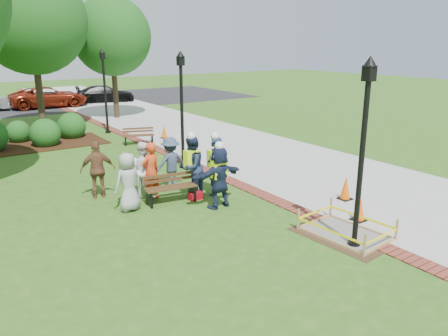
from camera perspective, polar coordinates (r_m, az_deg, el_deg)
ground at (r=11.83m, az=1.30°, el=-6.37°), size 100.00×100.00×0.00m
sidewalk at (r=22.50m, az=-3.22°, el=4.45°), size 6.00×60.00×0.02m
brick_edging at (r=21.04m, az=-10.82°, el=3.39°), size 0.50×60.00×0.03m
mulch_bed at (r=21.61m, az=-24.61°, el=2.56°), size 7.00×3.00×0.05m
parking_lot at (r=36.71m, az=-24.33°, el=7.55°), size 36.00×12.00×0.01m
wet_concrete_pad at (r=11.06m, az=15.63°, el=-7.32°), size 1.89×2.43×0.55m
bench_near at (r=12.85m, az=-6.94°, el=-3.38°), size 1.57×0.72×0.82m
bench_far at (r=20.50m, az=-11.07°, el=3.70°), size 1.47×0.89×0.75m
cone_front at (r=11.96m, az=17.28°, el=-5.10°), size 0.36×0.36×0.71m
cone_back at (r=13.43m, az=15.59°, el=-2.60°), size 0.37×0.37×0.73m
cone_far at (r=21.60m, az=-7.81°, el=4.73°), size 0.36×0.36×0.70m
toolbox at (r=13.07m, az=-3.73°, el=-3.67°), size 0.44×0.26×0.22m
lamp_near at (r=9.85m, az=17.72°, el=3.41°), size 0.28×0.28×4.26m
lamp_mid at (r=15.97m, az=-5.56°, el=8.65°), size 0.28×0.28×4.26m
lamp_far at (r=23.26m, az=-15.34°, el=10.45°), size 0.28×0.28×4.26m
tree_back at (r=25.00m, az=-23.88°, el=17.29°), size 5.46×5.46×8.37m
tree_right at (r=28.01m, az=-14.47°, el=16.30°), size 4.69×4.69×7.24m
shrub_c at (r=21.41m, az=-22.16°, el=2.67°), size 1.36×1.36×1.36m
shrub_d at (r=22.83m, az=-19.17°, el=3.73°), size 1.36×1.36×1.36m
shrub_e at (r=22.77m, az=-25.12°, el=3.07°), size 1.12×1.12×1.12m
casual_person_a at (r=12.28m, az=-12.41°, el=-1.81°), size 0.58×0.44×1.65m
casual_person_b at (r=12.99m, az=-9.53°, el=-0.45°), size 0.64×0.50×1.74m
casual_person_c at (r=13.27m, az=-10.52°, el=-0.22°), size 0.61×0.65×1.71m
casual_person_d at (r=13.54m, az=-16.15°, el=-0.23°), size 0.63×0.49×1.73m
casual_person_e at (r=13.99m, az=-6.98°, el=0.67°), size 0.54×0.35×1.66m
hivis_worker_a at (r=12.20m, az=-0.63°, el=-0.94°), size 0.58×0.39×1.91m
hivis_worker_b at (r=13.22m, az=-1.21°, el=0.50°), size 0.69×0.62×1.96m
hivis_worker_c at (r=13.10m, az=-4.25°, el=0.38°), size 0.70×0.65×2.00m
parked_car_c at (r=34.56m, az=-21.75°, el=7.38°), size 2.38×5.06×1.62m
parked_car_d at (r=36.39m, az=-15.17°, el=8.33°), size 2.85×4.65×1.41m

